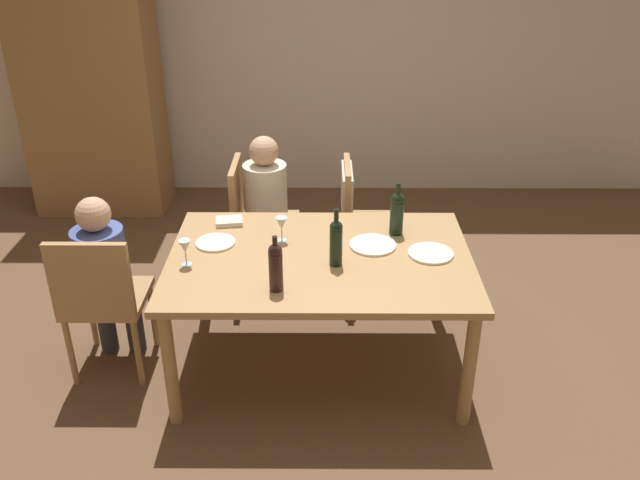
{
  "coord_description": "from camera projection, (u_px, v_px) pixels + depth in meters",
  "views": [
    {
      "loc": [
        0.02,
        -3.22,
        2.52
      ],
      "look_at": [
        0.0,
        0.0,
        0.84
      ],
      "focal_mm": 37.37,
      "sensor_mm": 36.0,
      "label": 1
    }
  ],
  "objects": [
    {
      "name": "chair_far_right",
      "position": [
        358.0,
        208.0,
        4.58
      ],
      "size": [
        0.46,
        0.44,
        0.92
      ],
      "rotation": [
        0.0,
        0.0,
        -1.57
      ],
      "color": "#A87F51",
      "rests_on": "ground_plane"
    },
    {
      "name": "chair_left_end",
      "position": [
        101.0,
        295.0,
        3.7
      ],
      "size": [
        0.44,
        0.44,
        0.92
      ],
      "color": "#A87F51",
      "rests_on": "ground_plane"
    },
    {
      "name": "person_man_bearded",
      "position": [
        104.0,
        270.0,
        3.76
      ],
      "size": [
        0.29,
        0.33,
        1.09
      ],
      "color": "#33333D",
      "rests_on": "ground_plane"
    },
    {
      "name": "wine_bottle_short_olive",
      "position": [
        397.0,
        212.0,
        3.86
      ],
      "size": [
        0.08,
        0.08,
        0.32
      ],
      "color": "black",
      "rests_on": "dining_table"
    },
    {
      "name": "dinner_plate_guest_right",
      "position": [
        215.0,
        243.0,
        3.8
      ],
      "size": [
        0.23,
        0.23,
        0.01
      ],
      "primitive_type": "cylinder",
      "color": "white",
      "rests_on": "dining_table"
    },
    {
      "name": "handbag",
      "position": [
        421.0,
        269.0,
        4.8
      ],
      "size": [
        0.19,
        0.3,
        0.22
      ],
      "primitive_type": "cube",
      "rotation": [
        0.0,
        0.0,
        -1.32
      ],
      "color": "brown",
      "rests_on": "ground_plane"
    },
    {
      "name": "rear_room_partition",
      "position": [
        322.0,
        44.0,
        5.85
      ],
      "size": [
        6.4,
        0.12,
        2.7
      ],
      "primitive_type": "cube",
      "color": "beige",
      "rests_on": "ground_plane"
    },
    {
      "name": "chair_far_left",
      "position": [
        254.0,
        216.0,
        4.61
      ],
      "size": [
        0.44,
        0.44,
        0.92
      ],
      "rotation": [
        0.0,
        0.0,
        -1.57
      ],
      "color": "#A87F51",
      "rests_on": "ground_plane"
    },
    {
      "name": "ground_plane",
      "position": [
        320.0,
        363.0,
        4.02
      ],
      "size": [
        10.0,
        10.0,
        0.0
      ],
      "primitive_type": "plane",
      "color": "brown"
    },
    {
      "name": "wine_glass_centre",
      "position": [
        185.0,
        247.0,
        3.54
      ],
      "size": [
        0.07,
        0.07,
        0.15
      ],
      "color": "silver",
      "rests_on": "dining_table"
    },
    {
      "name": "dining_table",
      "position": [
        320.0,
        268.0,
        3.71
      ],
      "size": [
        1.68,
        1.13,
        0.74
      ],
      "color": "#A87F51",
      "rests_on": "ground_plane"
    },
    {
      "name": "armoire_cabinet",
      "position": [
        91.0,
        85.0,
        5.58
      ],
      "size": [
        1.18,
        0.62,
        2.18
      ],
      "color": "olive",
      "rests_on": "ground_plane"
    },
    {
      "name": "folded_napkin",
      "position": [
        229.0,
        221.0,
        4.03
      ],
      "size": [
        0.18,
        0.14,
        0.03
      ],
      "primitive_type": "cube",
      "rotation": [
        0.0,
        0.0,
        0.14
      ],
      "color": "beige",
      "rests_on": "dining_table"
    },
    {
      "name": "dinner_plate_guest_left",
      "position": [
        373.0,
        245.0,
        3.78
      ],
      "size": [
        0.27,
        0.27,
        0.01
      ],
      "primitive_type": "cylinder",
      "color": "white",
      "rests_on": "dining_table"
    },
    {
      "name": "wine_bottle_dark_red",
      "position": [
        276.0,
        266.0,
        3.3
      ],
      "size": [
        0.07,
        0.07,
        0.3
      ],
      "color": "black",
      "rests_on": "dining_table"
    },
    {
      "name": "person_woman_host",
      "position": [
        270.0,
        202.0,
        4.56
      ],
      "size": [
        0.34,
        0.3,
        1.11
      ],
      "rotation": [
        0.0,
        0.0,
        -1.57
      ],
      "color": "#33333D",
      "rests_on": "ground_plane"
    },
    {
      "name": "dinner_plate_host",
      "position": [
        431.0,
        253.0,
        3.69
      ],
      "size": [
        0.25,
        0.25,
        0.01
      ],
      "primitive_type": "cylinder",
      "color": "silver",
      "rests_on": "dining_table"
    },
    {
      "name": "wine_bottle_tall_green",
      "position": [
        336.0,
        241.0,
        3.53
      ],
      "size": [
        0.07,
        0.07,
        0.33
      ],
      "color": "black",
      "rests_on": "dining_table"
    },
    {
      "name": "wine_glass_near_left",
      "position": [
        281.0,
        224.0,
        3.79
      ],
      "size": [
        0.07,
        0.07,
        0.15
      ],
      "color": "silver",
      "rests_on": "dining_table"
    }
  ]
}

